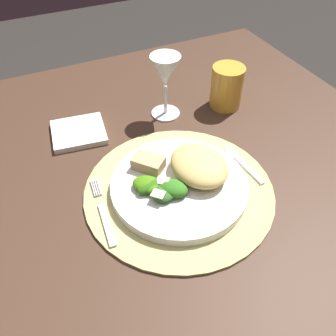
# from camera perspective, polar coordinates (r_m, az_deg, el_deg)

# --- Properties ---
(ground_plane) EXTENTS (6.00, 6.00, 0.00)m
(ground_plane) POSITION_cam_1_polar(r_m,az_deg,el_deg) (1.36, -2.20, -24.68)
(ground_plane) COLOR #2A2623
(dining_table) EXTENTS (1.20, 1.07, 0.75)m
(dining_table) POSITION_cam_1_polar(r_m,az_deg,el_deg) (0.83, -3.34, -9.40)
(dining_table) COLOR #40291D
(dining_table) RESTS_ON ground
(placemat) EXTENTS (0.37, 0.37, 0.01)m
(placemat) POSITION_cam_1_polar(r_m,az_deg,el_deg) (0.70, 1.75, -3.58)
(placemat) COLOR tan
(placemat) RESTS_ON dining_table
(dinner_plate) EXTENTS (0.26, 0.26, 0.02)m
(dinner_plate) POSITION_cam_1_polar(r_m,az_deg,el_deg) (0.69, 1.77, -2.87)
(dinner_plate) COLOR silver
(dinner_plate) RESTS_ON placemat
(pasta_serving) EXTENTS (0.11, 0.14, 0.04)m
(pasta_serving) POSITION_cam_1_polar(r_m,az_deg,el_deg) (0.69, 4.95, 0.44)
(pasta_serving) COLOR #DFBF6A
(pasta_serving) RESTS_ON dinner_plate
(salad_greens) EXTENTS (0.11, 0.10, 0.02)m
(salad_greens) POSITION_cam_1_polar(r_m,az_deg,el_deg) (0.66, -1.35, -3.13)
(salad_greens) COLOR #2D6020
(salad_greens) RESTS_ON dinner_plate
(bread_piece) EXTENTS (0.07, 0.07, 0.02)m
(bread_piece) POSITION_cam_1_polar(r_m,az_deg,el_deg) (0.71, -3.13, 0.76)
(bread_piece) COLOR tan
(bread_piece) RESTS_ON dinner_plate
(fork) EXTENTS (0.03, 0.17, 0.00)m
(fork) POSITION_cam_1_polar(r_m,az_deg,el_deg) (0.67, -10.15, -7.15)
(fork) COLOR silver
(fork) RESTS_ON placemat
(spoon) EXTENTS (0.02, 0.12, 0.01)m
(spoon) POSITION_cam_1_polar(r_m,az_deg,el_deg) (0.77, 11.04, 1.41)
(spoon) COLOR silver
(spoon) RESTS_ON placemat
(napkin) EXTENTS (0.13, 0.13, 0.01)m
(napkin) POSITION_cam_1_polar(r_m,az_deg,el_deg) (0.85, -13.95, 5.52)
(napkin) COLOR white
(napkin) RESTS_ON dining_table
(wine_glass) EXTENTS (0.07, 0.07, 0.15)m
(wine_glass) POSITION_cam_1_polar(r_m,az_deg,el_deg) (0.84, -0.42, 14.63)
(wine_glass) COLOR silver
(wine_glass) RESTS_ON dining_table
(amber_tumbler) EXTENTS (0.08, 0.08, 0.10)m
(amber_tumbler) POSITION_cam_1_polar(r_m,az_deg,el_deg) (0.91, 9.29, 12.55)
(amber_tumbler) COLOR gold
(amber_tumbler) RESTS_ON dining_table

